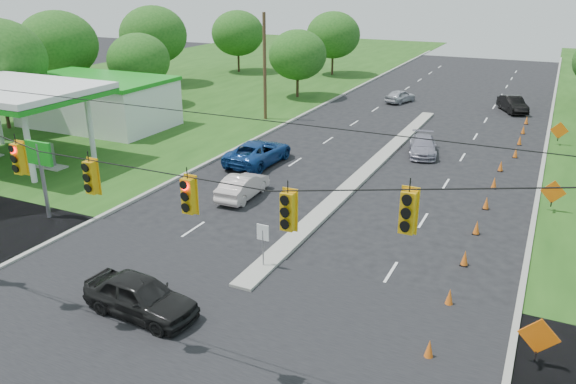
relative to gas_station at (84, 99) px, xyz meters
The scene contains 36 objects.
ground 31.23m from the gas_station, 40.57° to the right, with size 160.00×160.00×0.00m, color black.
grass_left 6.87m from the gas_station, behind, with size 40.00×160.00×0.06m, color #1E4714.
cross_street 31.23m from the gas_station, 40.57° to the right, with size 160.00×14.00×0.02m, color black.
curb_left 16.89m from the gas_station, 35.78° to the left, with size 0.25×110.00×0.16m, color gray.
curb_right 35.22m from the gas_station, 16.13° to the left, with size 0.25×110.00×0.16m, color gray.
median 23.79m from the gas_station, ahead, with size 1.00×34.00×0.18m, color gray.
median_sign 27.62m from the gas_station, 31.07° to the right, with size 0.55×0.06×2.05m.
signal_span 31.83m from the gas_station, 42.00° to the right, with size 25.60×0.32×9.00m.
utility_pole_far_left 14.93m from the gas_station, 41.21° to the left, with size 0.28×0.28×9.00m, color #422D1C.
gas_station is the anchor object (origin of this frame).
cone_0 35.82m from the gas_station, 28.84° to the right, with size 0.32×0.32×0.70m, color orange.
cone_1 34.27m from the gas_station, 23.69° to the right, with size 0.32×0.32×0.70m, color orange.
cone_2 33.02m from the gas_station, 18.11° to the right, with size 0.32×0.32×0.70m, color orange.
cone_3 32.11m from the gas_station, 12.15° to the right, with size 0.32×0.32×0.70m, color orange.
cone_4 31.56m from the gas_station, ahead, with size 0.32×0.32×0.70m, color orange.
cone_5 31.40m from the gas_station, ahead, with size 0.32×0.32×0.70m, color orange.
cone_6 31.62m from the gas_station, ahead, with size 0.32×0.32×0.70m, color orange.
cone_7 32.81m from the gas_station, 12.81° to the left, with size 0.32×0.32×0.70m, color orange.
cone_8 33.75m from the gas_station, 18.63° to the left, with size 0.32×0.32×0.70m, color orange.
cone_9 35.03m from the gas_station, 24.07° to the left, with size 0.32×0.32×0.70m, color orange.
cone_10 36.59m from the gas_station, 29.09° to the left, with size 0.32×0.32×0.70m, color orange.
work_sign_0 38.11m from the gas_station, 25.25° to the right, with size 1.27×0.58×1.37m.
work_sign_1 34.54m from the gas_station, ahead, with size 1.27×0.58×1.37m.
work_sign_2 36.42m from the gas_station, 18.85° to the left, with size 1.27×0.58×1.37m.
tree_2 10.19m from the gas_station, 103.60° to the left, with size 5.88×5.88×6.86m.
tree_3 21.66m from the gas_station, 112.93° to the left, with size 7.56×7.56×8.82m.
tree_4 32.14m from the gas_station, 97.82° to the left, with size 6.72×6.72×7.84m.
tree_5 22.05m from the gas_station, 63.99° to the left, with size 5.88×5.88×6.86m.
tree_6 35.67m from the gas_station, 77.60° to the left, with size 6.72×6.72×7.84m.
tree_14 13.29m from the gas_station, 143.18° to the left, with size 7.56×7.56×8.82m.
black_sedan 28.72m from the gas_station, 42.20° to the right, with size 1.82×4.52×1.54m, color black.
white_sedan 20.18m from the gas_station, 21.49° to the right, with size 1.44×4.14×1.36m, color beige.
blue_pickup 16.72m from the gas_station, ahead, with size 2.62×5.68×1.58m, color navy.
silver_car_far 26.55m from the gas_station, 11.32° to the left, with size 1.80×4.43×1.28m, color gray.
silver_car_oncoming 29.63m from the gas_station, 47.70° to the left, with size 1.51×3.74×1.28m, color #A8A9B2.
dark_car_receding 37.64m from the gas_station, 36.12° to the left, with size 1.54×4.41×1.45m, color black.
Camera 1 is at (10.08, -12.67, 11.60)m, focal length 35.00 mm.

